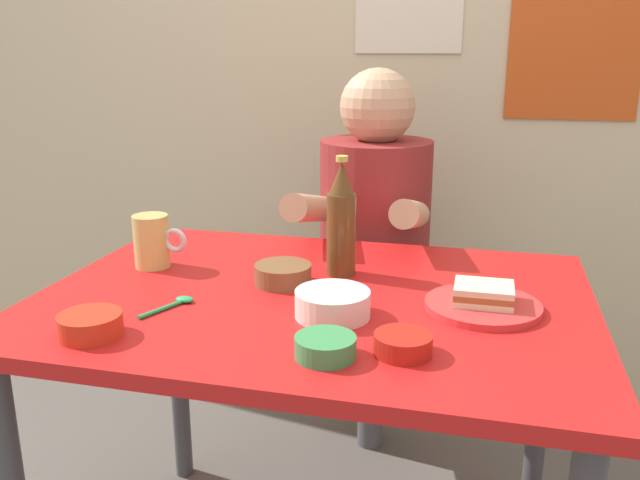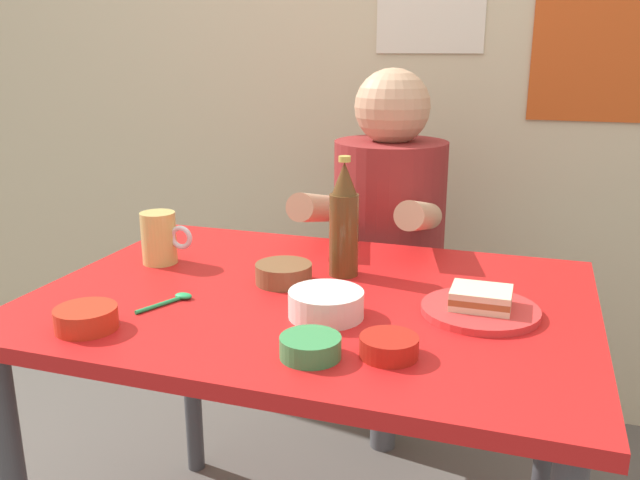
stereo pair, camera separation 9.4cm
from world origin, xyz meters
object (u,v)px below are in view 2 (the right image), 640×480
at_px(stool, 385,345).
at_px(plate_orange, 480,311).
at_px(rice_bowl_white, 326,303).
at_px(dining_table, 312,336).
at_px(person_seated, 388,213).
at_px(sandwich, 481,298).
at_px(beer_mug, 160,238).
at_px(beer_bottle, 344,222).

xyz_separation_m(stool, plate_orange, (0.31, -0.63, 0.40)).
relative_size(plate_orange, rice_bowl_white, 1.57).
xyz_separation_m(dining_table, person_seated, (0.02, 0.62, 0.12)).
relative_size(sandwich, beer_mug, 0.87).
relative_size(plate_orange, sandwich, 2.00).
xyz_separation_m(person_seated, rice_bowl_white, (0.04, -0.72, 0.00)).
bearing_deg(beer_mug, stool, 52.78).
bearing_deg(rice_bowl_white, plate_orange, 20.76).
height_order(plate_orange, beer_bottle, beer_bottle).
bearing_deg(beer_bottle, plate_orange, -24.08).
bearing_deg(rice_bowl_white, person_seated, 93.55).
relative_size(person_seated, rice_bowl_white, 5.14).
relative_size(plate_orange, beer_mug, 1.75).
bearing_deg(dining_table, person_seated, 88.34).
bearing_deg(plate_orange, beer_bottle, 155.92).
bearing_deg(beer_mug, dining_table, -11.62).
distance_m(sandwich, beer_mug, 0.74).
bearing_deg(stool, beer_mug, -127.22).
distance_m(dining_table, rice_bowl_white, 0.17).
height_order(dining_table, person_seated, person_seated).
xyz_separation_m(stool, beer_bottle, (0.01, -0.49, 0.51)).
xyz_separation_m(plate_orange, sandwich, (-0.00, 0.00, 0.02)).
xyz_separation_m(person_seated, beer_mug, (-0.42, -0.54, 0.03)).
height_order(person_seated, beer_mug, person_seated).
distance_m(beer_mug, rice_bowl_white, 0.50).
distance_m(dining_table, beer_bottle, 0.25).
height_order(beer_mug, beer_bottle, beer_bottle).
distance_m(person_seated, rice_bowl_white, 0.72).
bearing_deg(sandwich, dining_table, 179.71).
bearing_deg(person_seated, plate_orange, -63.12).
relative_size(dining_table, beer_bottle, 4.20).
bearing_deg(rice_bowl_white, stool, 93.49).
height_order(stool, beer_bottle, beer_bottle).
distance_m(stool, beer_mug, 0.82).
relative_size(dining_table, sandwich, 10.00).
relative_size(dining_table, beer_mug, 8.73).
bearing_deg(dining_table, sandwich, -0.29).
relative_size(person_seated, sandwich, 6.54).
height_order(dining_table, beer_mug, beer_mug).
xyz_separation_m(dining_table, beer_bottle, (0.03, 0.14, 0.21)).
bearing_deg(person_seated, rice_bowl_white, -86.45).
xyz_separation_m(dining_table, rice_bowl_white, (0.06, -0.10, 0.12)).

